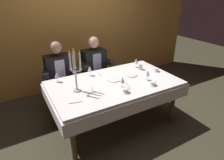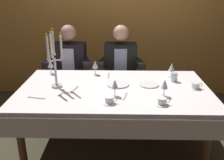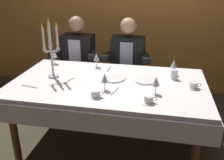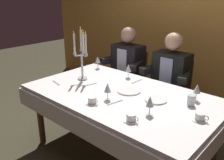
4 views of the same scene
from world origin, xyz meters
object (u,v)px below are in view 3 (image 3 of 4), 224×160
candelabra (51,52)px  coffee_cup_2 (194,86)px  wine_glass_1 (156,82)px  dinner_plate_1 (113,78)px  wine_glass_3 (96,57)px  dining_table (108,93)px  seated_diner_1 (128,57)px  wine_glass_0 (174,64)px  wine_glass_2 (105,78)px  dinner_plate_0 (145,81)px  water_tumbler_0 (174,74)px  coffee_cup_0 (96,94)px  coffee_cup_1 (149,100)px  wine_glass_4 (54,54)px  seated_diner_0 (78,54)px

candelabra → coffee_cup_2: candelabra is taller
wine_glass_1 → dinner_plate_1: bearing=147.3°
candelabra → wine_glass_3: size_ratio=3.62×
dining_table → seated_diner_1: seated_diner_1 is taller
wine_glass_0 → wine_glass_2: size_ratio=1.00×
coffee_cup_2 → seated_diner_1: 1.15m
dinner_plate_0 → wine_glass_2: bearing=-140.9°
dinner_plate_0 → water_tumbler_0: 0.31m
dinner_plate_1 → seated_diner_1: bearing=87.5°
coffee_cup_0 → wine_glass_3: bearing=103.9°
wine_glass_2 → coffee_cup_2: (0.80, 0.20, -0.09)m
dinner_plate_1 → wine_glass_1: 0.52m
candelabra → coffee_cup_1: (1.00, -0.38, -0.24)m
dinner_plate_1 → coffee_cup_1: 0.59m
candelabra → wine_glass_4: candelabra is taller
dining_table → seated_diner_1: (0.07, 0.89, 0.11)m
wine_glass_2 → wine_glass_3: 0.64m
candelabra → wine_glass_4: size_ratio=3.62×
candelabra → seated_diner_0: bearing=91.5°
wine_glass_3 → coffee_cup_0: size_ratio=1.24×
dining_table → wine_glass_1: wine_glass_1 is taller
wine_glass_1 → wine_glass_4: same height
wine_glass_2 → wine_glass_4: size_ratio=1.00×
dinner_plate_0 → wine_glass_3: (-0.58, 0.32, 0.11)m
dinner_plate_0 → wine_glass_0: (0.28, 0.24, 0.11)m
wine_glass_1 → seated_diner_0: size_ratio=0.13×
seated_diner_0 → wine_glass_4: bearing=-106.1°
dining_table → coffee_cup_1: size_ratio=14.70×
wine_glass_0 → seated_diner_1: (-0.56, 0.56, -0.12)m
coffee_cup_2 → seated_diner_0: 1.67m
wine_glass_0 → seated_diner_0: size_ratio=0.13×
seated_diner_1 → candelabra: bearing=-126.9°
dining_table → seated_diner_1: 0.90m
seated_diner_1 → wine_glass_0: bearing=-45.1°
dinner_plate_1 → water_tumbler_0: bearing=11.1°
wine_glass_0 → seated_diner_0: (-1.24, 0.56, -0.12)m
dining_table → seated_diner_0: 1.08m
dining_table → wine_glass_4: (-0.74, 0.42, 0.23)m
wine_glass_1 → coffee_cup_1: (-0.05, -0.18, -0.09)m
coffee_cup_1 → coffee_cup_2: (0.39, 0.37, 0.00)m
water_tumbler_0 → seated_diner_1: (-0.57, 0.68, -0.05)m
dinner_plate_1 → wine_glass_1: size_ratio=1.46×
seated_diner_0 → coffee_cup_1: bearing=-50.9°
wine_glass_0 → seated_diner_0: seated_diner_0 is taller
wine_glass_0 → coffee_cup_0: bearing=-134.5°
wine_glass_2 → seated_diner_0: size_ratio=0.13×
dining_table → seated_diner_0: size_ratio=1.56×
wine_glass_0 → coffee_cup_2: 0.38m
dinner_plate_0 → wine_glass_3: wine_glass_3 is taller
dinner_plate_0 → wine_glass_2: (-0.35, -0.28, 0.11)m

